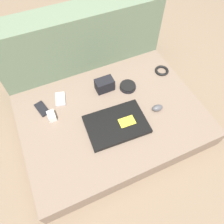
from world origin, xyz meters
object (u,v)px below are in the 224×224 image
at_px(laptop, 116,124).
at_px(speaker_puck, 128,87).
at_px(camera_pouch, 105,85).
at_px(charger_brick, 52,116).
at_px(computer_mouse, 157,108).
at_px(phone_silver, 60,99).
at_px(phone_black, 42,109).

xyz_separation_m(laptop, speaker_puck, (0.18, 0.22, 0.00)).
relative_size(camera_pouch, charger_brick, 1.93).
bearing_deg(camera_pouch, computer_mouse, -51.56).
relative_size(phone_silver, charger_brick, 1.93).
bearing_deg(phone_silver, camera_pouch, 7.27).
bearing_deg(phone_black, charger_brick, -79.94).
distance_m(computer_mouse, phone_black, 0.69).
xyz_separation_m(computer_mouse, charger_brick, (-0.59, 0.20, 0.00)).
relative_size(speaker_puck, phone_silver, 0.91).
xyz_separation_m(speaker_puck, phone_silver, (-0.42, 0.09, -0.01)).
distance_m(computer_mouse, camera_pouch, 0.36).
distance_m(laptop, phone_silver, 0.39).
height_order(laptop, camera_pouch, camera_pouch).
height_order(computer_mouse, camera_pouch, camera_pouch).
distance_m(speaker_puck, camera_pouch, 0.15).
xyz_separation_m(camera_pouch, charger_brick, (-0.37, -0.08, -0.02)).
relative_size(computer_mouse, charger_brick, 1.20).
distance_m(camera_pouch, charger_brick, 0.38).
relative_size(laptop, computer_mouse, 4.99).
height_order(speaker_puck, camera_pouch, camera_pouch).
bearing_deg(phone_silver, phone_black, -154.27).
height_order(phone_black, camera_pouch, camera_pouch).
bearing_deg(camera_pouch, charger_brick, -167.85).
bearing_deg(charger_brick, phone_black, 114.75).
xyz_separation_m(phone_silver, charger_brick, (-0.08, -0.11, 0.02)).
distance_m(phone_silver, camera_pouch, 0.29).
height_order(computer_mouse, charger_brick, charger_brick).
xyz_separation_m(phone_black, charger_brick, (0.04, -0.09, 0.02)).
bearing_deg(speaker_puck, laptop, -129.31).
distance_m(laptop, camera_pouch, 0.28).
bearing_deg(speaker_puck, charger_brick, -177.07).
distance_m(speaker_puck, charger_brick, 0.51).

